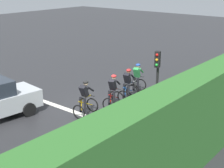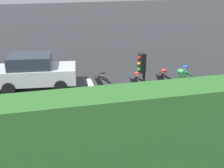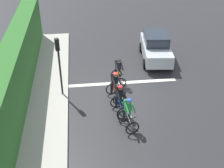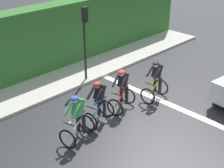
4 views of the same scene
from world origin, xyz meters
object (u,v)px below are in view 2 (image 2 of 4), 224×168
object	(u,v)px
cyclist_fourth	(100,90)
cyclist_lead	(182,83)
cyclist_second	(161,87)
car_silver	(34,71)
traffic_light_near_crossing	(142,85)
cyclist_mid	(135,90)

from	to	relation	value
cyclist_fourth	cyclist_lead	bearing A→B (deg)	88.66
cyclist_second	car_silver	size ratio (longest dim) A/B	0.39
cyclist_lead	traffic_light_near_crossing	world-z (taller)	traffic_light_near_crossing
cyclist_lead	cyclist_second	distance (m)	1.17
car_silver	cyclist_second	bearing A→B (deg)	60.27
cyclist_second	cyclist_fourth	size ratio (longest dim) A/B	1.00
cyclist_lead	cyclist_fourth	world-z (taller)	same
cyclist_second	traffic_light_near_crossing	size ratio (longest dim) A/B	0.50
car_silver	cyclist_lead	bearing A→B (deg)	66.18
cyclist_mid	cyclist_fourth	distance (m)	1.57
cyclist_second	cyclist_mid	xyz separation A→B (m)	(0.08, -1.27, 0.00)
cyclist_mid	car_silver	world-z (taller)	car_silver
cyclist_second	cyclist_mid	world-z (taller)	same
cyclist_second	cyclist_mid	size ratio (longest dim) A/B	1.00
cyclist_lead	car_silver	world-z (taller)	car_silver
cyclist_lead	car_silver	distance (m)	7.49
cyclist_lead	car_silver	bearing A→B (deg)	-113.82
cyclist_second	car_silver	bearing A→B (deg)	-119.73
cyclist_second	cyclist_mid	distance (m)	1.27
cyclist_second	traffic_light_near_crossing	distance (m)	3.79
car_silver	traffic_light_near_crossing	distance (m)	7.33
cyclist_mid	car_silver	distance (m)	5.54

